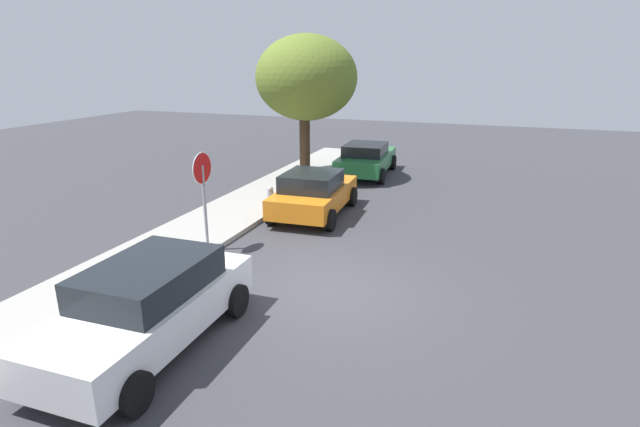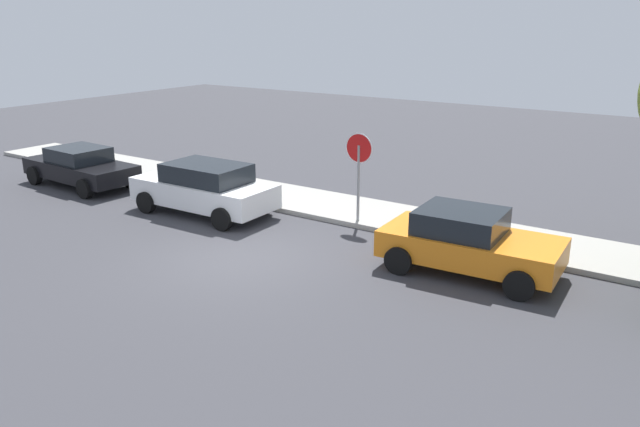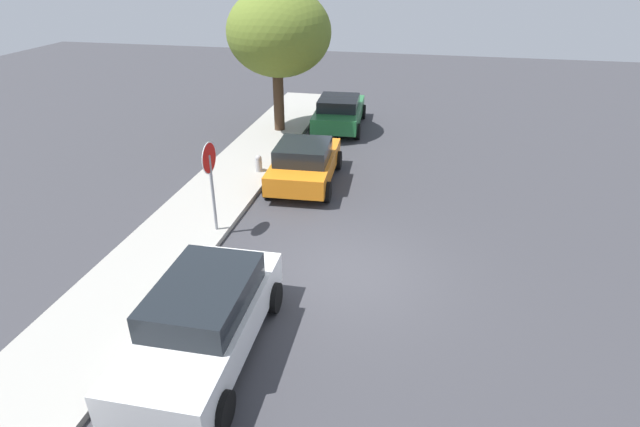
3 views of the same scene
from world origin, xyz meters
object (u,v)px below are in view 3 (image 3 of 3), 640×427
Objects in this scene: street_tree_near_corner at (279,33)px; fire_hydrant at (259,165)px; parked_car_orange at (305,162)px; parked_car_white at (204,319)px; stop_sign at (211,172)px; parked_car_green at (339,112)px.

street_tree_near_corner is 7.99× the size of fire_hydrant.
fire_hydrant is at bearing 78.26° from parked_car_orange.
parked_car_orange is 1.76m from fire_hydrant.
parked_car_orange is 0.92× the size of parked_car_white.
parked_car_orange is 8.02m from parked_car_white.
street_tree_near_corner is 5.72m from fire_hydrant.
stop_sign is 4.19m from parked_car_orange.
stop_sign is 0.45× the size of street_tree_near_corner.
fire_hydrant is (-5.73, 1.74, -0.35)m from parked_car_green.
parked_car_green is at bearing -0.51° from parked_car_orange.
parked_car_white reaches higher than parked_car_orange.
parked_car_green is 6.07× the size of fire_hydrant.
fire_hydrant is at bearing 2.23° from stop_sign.
street_tree_near_corner is (4.73, 2.10, 3.29)m from parked_car_orange.
street_tree_near_corner is at bearing 23.97° from parked_car_orange.
parked_car_orange is 0.92× the size of parked_car_green.
parked_car_green reaches higher than fire_hydrant.
stop_sign is 0.64× the size of parked_car_orange.
fire_hydrant is at bearing 163.14° from parked_car_green.
stop_sign is at bearing 157.94° from parked_car_orange.
parked_car_orange is 6.13m from street_tree_near_corner.
parked_car_green is 6.00m from fire_hydrant.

